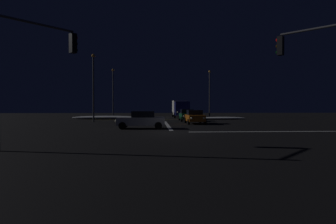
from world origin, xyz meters
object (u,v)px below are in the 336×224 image
object	(u,v)px
sedan_silver_crossing	(141,120)
traffic_signal_sw	(33,58)
sedan_orange	(195,117)
streetlamp_right_far	(210,90)
streetlamp_left_far	(113,89)
box_truck	(180,108)
sedan_green	(187,115)
sedan_gray	(187,114)
streetlamp_left_near	(93,83)
traffic_signal_se	(323,60)

from	to	relation	value
sedan_silver_crossing	traffic_signal_sw	world-z (taller)	traffic_signal_sw
sedan_orange	streetlamp_right_far	distance (m)	20.96
sedan_silver_crossing	streetlamp_left_far	xyz separation A→B (m)	(-6.50, 26.15, 4.35)
streetlamp_left_far	sedan_orange	bearing A→B (deg)	-58.02
box_truck	traffic_signal_sw	distance (m)	36.60
sedan_silver_crossing	traffic_signal_sw	xyz separation A→B (m)	(-4.71, -10.66, 3.53)
sedan_green	box_truck	size ratio (longest dim) A/B	0.52
sedan_orange	sedan_silver_crossing	xyz separation A→B (m)	(-5.79, -6.48, 0.00)
sedan_gray	box_truck	world-z (taller)	box_truck
sedan_silver_crossing	streetlamp_left_near	world-z (taller)	streetlamp_left_near
sedan_orange	streetlamp_left_far	world-z (taller)	streetlamp_left_far
sedan_gray	sedan_green	bearing A→B (deg)	-97.14
traffic_signal_se	traffic_signal_sw	world-z (taller)	traffic_signal_se
box_truck	traffic_signal_sw	xyz separation A→B (m)	(-10.55, -34.95, 2.63)
sedan_gray	traffic_signal_se	distance (m)	28.78
streetlamp_right_far	streetlamp_left_near	size ratio (longest dim) A/B	1.02
box_truck	sedan_silver_crossing	world-z (taller)	box_truck
sedan_orange	box_truck	world-z (taller)	box_truck
sedan_orange	streetlamp_left_near	distance (m)	13.49
sedan_green	sedan_gray	bearing A→B (deg)	82.86
sedan_gray	streetlamp_right_far	world-z (taller)	streetlamp_right_far
sedan_silver_crossing	streetlamp_left_far	world-z (taller)	streetlamp_left_far
box_truck	traffic_signal_se	distance (m)	35.25
sedan_silver_crossing	streetlamp_right_far	xyz separation A→B (m)	(11.61, 26.15, 4.27)
traffic_signal_se	streetlamp_left_near	bearing A→B (deg)	128.08
streetlamp_left_near	streetlamp_left_far	bearing A→B (deg)	90.00
streetlamp_left_near	sedan_silver_crossing	bearing A→B (deg)	-57.38
sedan_green	sedan_gray	size ratio (longest dim) A/B	1.00
box_truck	streetlamp_right_far	distance (m)	6.93
sedan_silver_crossing	traffic_signal_se	xyz separation A→B (m)	(9.80, -10.64, 3.54)
sedan_gray	streetlamp_left_far	world-z (taller)	streetlamp_left_far
box_truck	traffic_signal_se	bearing A→B (deg)	-83.54
box_truck	sedan_silver_crossing	distance (m)	25.00
sedan_orange	sedan_gray	world-z (taller)	same
traffic_signal_se	streetlamp_left_far	xyz separation A→B (m)	(-16.30, 36.80, 0.81)
sedan_green	sedan_gray	distance (m)	5.42
traffic_signal_se	streetlamp_left_far	size ratio (longest dim) A/B	0.71
traffic_signal_sw	streetlamp_left_near	size ratio (longest dim) A/B	0.74
traffic_signal_sw	streetlamp_left_near	bearing A→B (deg)	94.91
streetlamp_right_far	box_truck	bearing A→B (deg)	-162.05
traffic_signal_se	sedan_gray	bearing A→B (deg)	97.07
sedan_green	streetlamp_right_far	xyz separation A→B (m)	(6.00, 13.83, 4.27)
streetlamp_right_far	streetlamp_left_near	distance (m)	24.16
sedan_orange	traffic_signal_se	distance (m)	17.94
sedan_green	streetlamp_left_near	bearing A→B (deg)	-169.83
sedan_orange	box_truck	distance (m)	17.83
sedan_orange	traffic_signal_se	size ratio (longest dim) A/B	0.68
sedan_green	traffic_signal_sw	distance (m)	25.44
traffic_signal_sw	streetlamp_right_far	xyz separation A→B (m)	(16.32, 36.82, 0.74)
traffic_signal_sw	streetlamp_left_far	distance (m)	36.87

